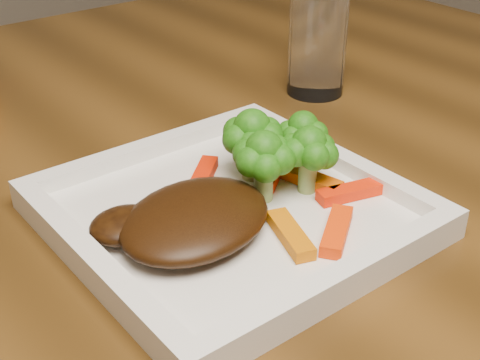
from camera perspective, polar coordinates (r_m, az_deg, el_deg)
plate at (r=0.56m, az=-0.81°, el=-3.08°), size 0.27×0.27×0.01m
steak at (r=0.52m, az=-3.84°, el=-3.32°), size 0.15×0.13×0.03m
broccoli_0 at (r=0.59m, az=1.03°, el=3.22°), size 0.08×0.08×0.07m
broccoli_1 at (r=0.61m, az=5.36°, el=3.75°), size 0.06×0.06×0.06m
broccoli_2 at (r=0.57m, az=5.84°, el=1.68°), size 0.06×0.06×0.06m
broccoli_3 at (r=0.55m, az=2.03°, el=1.12°), size 0.06×0.06×0.06m
carrot_0 at (r=0.52m, az=8.24°, el=-4.32°), size 0.06×0.05×0.01m
carrot_1 at (r=0.58m, az=9.38°, el=-1.01°), size 0.06×0.03×0.01m
carrot_2 at (r=0.52m, az=4.33°, el=-4.65°), size 0.04×0.06×0.01m
carrot_3 at (r=0.64m, az=4.10°, el=2.63°), size 0.06×0.04×0.01m
carrot_4 at (r=0.60m, az=-3.13°, el=0.45°), size 0.05×0.05×0.01m
carrot_5 at (r=0.59m, az=5.85°, el=0.12°), size 0.03×0.07×0.01m
carrot_6 at (r=0.59m, az=2.60°, el=0.08°), size 0.05×0.04×0.01m
drinking_glass at (r=0.80m, az=6.62°, el=11.45°), size 0.08×0.08×0.12m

